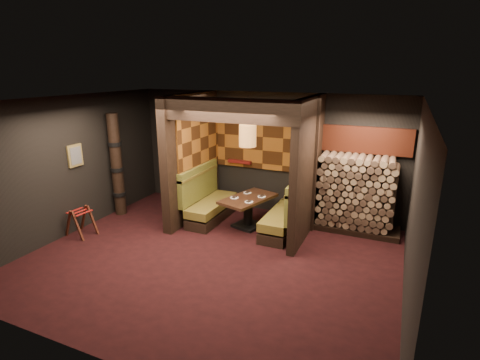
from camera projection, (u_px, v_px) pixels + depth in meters
name	position (u px, v px, depth m)	size (l,w,h in m)	color
floor	(212.00, 259.00, 6.89)	(6.50, 5.50, 0.02)	black
ceiling	(208.00, 100.00, 6.07)	(6.50, 5.50, 0.02)	black
wall_back	(265.00, 153.00, 8.90)	(6.50, 0.02, 2.85)	black
wall_front	(90.00, 253.00, 4.06)	(6.50, 0.02, 2.85)	black
wall_left	(71.00, 166.00, 7.74)	(0.02, 5.50, 2.85)	black
wall_right	(416.00, 212.00, 5.22)	(0.02, 5.50, 2.85)	black
partition_left	(192.00, 157.00, 8.45)	(0.20, 2.20, 2.85)	black
partition_right	(307.00, 169.00, 7.47)	(0.15, 2.10, 2.85)	black
header_beam	(225.00, 110.00, 6.76)	(2.85, 0.18, 0.44)	black
tapa_back_panel	(263.00, 137.00, 8.76)	(2.40, 0.06, 1.55)	#905119
tapa_side_panel	(200.00, 138.00, 8.44)	(0.04, 1.85, 1.45)	#905119
lacquer_shelf	(240.00, 162.00, 9.11)	(0.60, 0.12, 0.07)	#621311
booth_bench_left	(208.00, 202.00, 8.60)	(0.68, 1.60, 1.14)	black
booth_bench_right	(287.00, 215.00, 7.86)	(0.68, 1.60, 1.14)	black
dining_table	(248.00, 207.00, 8.15)	(1.04, 1.44, 0.68)	black
place_settings	(248.00, 197.00, 8.08)	(0.70, 0.72, 0.03)	white
pendant_lamp	(248.00, 136.00, 7.65)	(0.36, 0.36, 1.04)	#A76D33
framed_picture	(75.00, 156.00, 7.76)	(0.05, 0.36, 0.46)	olive
luggage_rack	(81.00, 221.00, 7.78)	(0.63, 0.47, 0.64)	#401A0F
totem_column	(117.00, 166.00, 8.70)	(0.31, 0.31, 2.40)	black
firewood_stack	(360.00, 195.00, 7.83)	(1.73, 0.70, 1.64)	black
mosaic_header	(367.00, 140.00, 7.81)	(1.83, 0.10, 0.56)	maroon
bay_front_post	(315.00, 167.00, 7.67)	(0.08, 0.08, 2.85)	black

